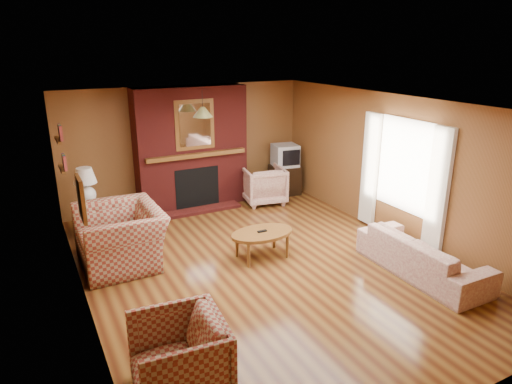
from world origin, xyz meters
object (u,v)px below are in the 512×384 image
coffee_table (262,235)px  floral_sofa (422,255)px  floral_armchair (264,185)px  tv_stand (285,180)px  crt_tv (285,155)px  fireplace (192,149)px  plaid_armchair (179,358)px  table_lamp (86,184)px  side_table (90,219)px  plaid_loveseat (121,237)px

coffee_table → floral_sofa: bearing=-40.6°
floral_armchair → coffee_table: (-1.24, -2.24, -0.00)m
tv_stand → crt_tv: (0.00, -0.01, 0.55)m
fireplace → crt_tv: bearing=-5.3°
floral_armchair → crt_tv: crt_tv is taller
plaid_armchair → table_lamp: size_ratio=1.37×
fireplace → table_lamp: fireplace is taller
floral_armchair → table_lamp: table_lamp is taller
floral_armchair → coffee_table: size_ratio=0.83×
fireplace → side_table: 2.35m
plaid_loveseat → floral_sofa: plaid_loveseat is taller
plaid_armchair → table_lamp: 4.41m
plaid_armchair → crt_tv: size_ratio=1.49×
floral_armchair → tv_stand: (0.69, 0.30, -0.06)m
table_lamp → side_table: bearing=0.0°
coffee_table → table_lamp: size_ratio=1.59×
side_table → plaid_loveseat: bearing=-79.8°
side_table → tv_stand: tv_stand is taller
fireplace → tv_stand: bearing=-5.1°
floral_sofa → tv_stand: 4.08m
fireplace → coffee_table: (0.11, -2.73, -0.80)m
side_table → floral_armchair: bearing=0.8°
floral_sofa → table_lamp: table_lamp is taller
plaid_armchair → coffee_table: size_ratio=0.86×
floral_sofa → table_lamp: 5.50m
fireplace → plaid_loveseat: bearing=-133.9°
coffee_table → plaid_armchair: bearing=-133.4°
plaid_loveseat → floral_armchair: size_ratio=1.60×
plaid_armchair → coffee_table: 3.00m
plaid_loveseat → fireplace: bearing=135.3°
coffee_table → tv_stand: size_ratio=1.59×
tv_stand → crt_tv: bearing=-86.4°
plaid_armchair → tv_stand: plaid_armchair is taller
table_lamp → plaid_loveseat: bearing=-79.8°
plaid_armchair → coffee_table: bearing=141.8°
floral_sofa → coffee_table: size_ratio=1.98×
plaid_armchair → table_lamp: (-0.15, 4.37, 0.52)m
side_table → crt_tv: size_ratio=0.97×
floral_armchair → tv_stand: 0.76m
side_table → crt_tv: crt_tv is taller
tv_stand → fireplace: bearing=178.5°
plaid_loveseat → plaid_armchair: bearing=-2.8°
plaid_loveseat → floral_sofa: size_ratio=0.67×
fireplace → coffee_table: bearing=-87.6°
floral_armchair → coffee_table: 2.56m
plaid_loveseat → crt_tv: crt_tv is taller
fireplace → floral_armchair: 1.65m
side_table → floral_sofa: bearing=-42.9°
coffee_table → table_lamp: 3.16m
plaid_loveseat → floral_sofa: 4.42m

